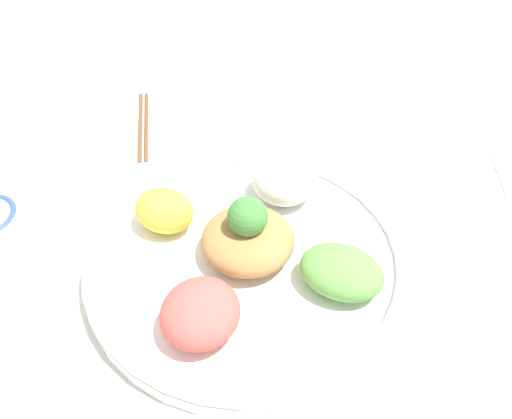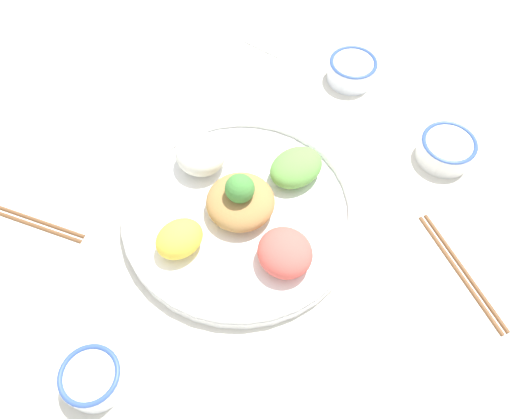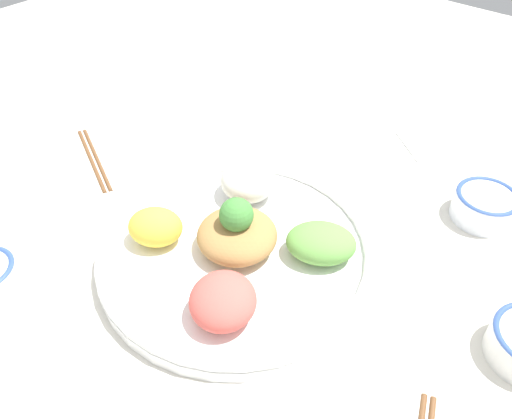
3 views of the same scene
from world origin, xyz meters
name	(u,v)px [view 1 (image 1 of 3)]	position (x,y,z in m)	size (l,w,h in m)	color
ground_plane	(243,288)	(0.00, 0.00, 0.00)	(2.40, 2.40, 0.00)	silver
salad_platter	(249,250)	(-0.03, -0.03, 0.03)	(0.39, 0.39, 0.11)	white
chopsticks_pair_near	(143,124)	(-0.03, -0.38, 0.00)	(0.10, 0.19, 0.01)	brown
serving_spoon_extra	(509,191)	(-0.41, 0.06, 0.00)	(0.10, 0.12, 0.01)	white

